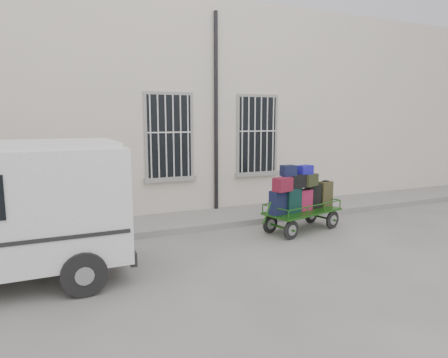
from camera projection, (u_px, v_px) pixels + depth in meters
name	position (u px, v px, depth m)	size (l,w,h in m)	color
ground	(229.00, 247.00, 8.55)	(80.00, 80.00, 0.00)	#61615D
building	(158.00, 110.00, 13.05)	(24.00, 5.15, 6.00)	beige
sidewalk	(194.00, 220.00, 10.52)	(24.00, 1.70, 0.15)	slate
luggage_cart	(301.00, 198.00, 9.63)	(2.35, 1.33, 1.65)	black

